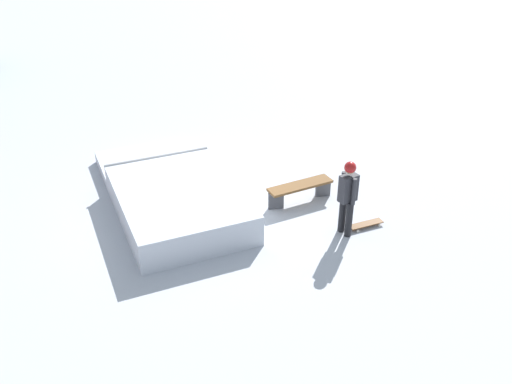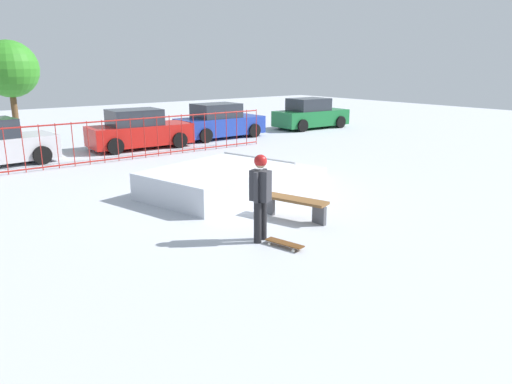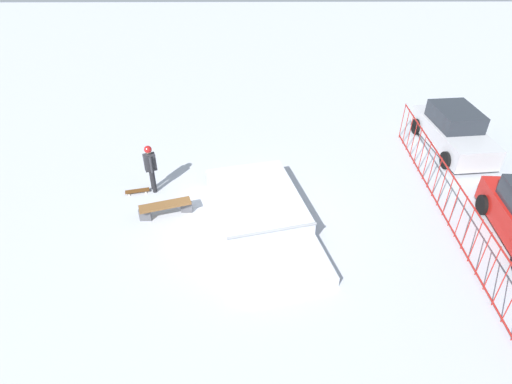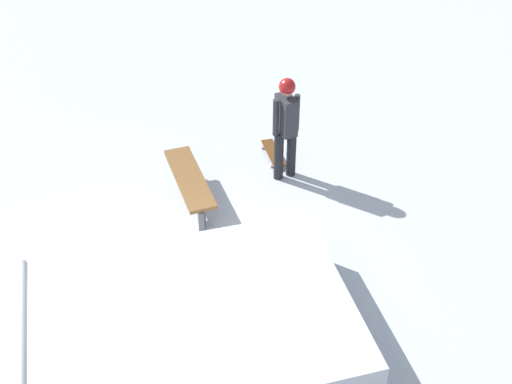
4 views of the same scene
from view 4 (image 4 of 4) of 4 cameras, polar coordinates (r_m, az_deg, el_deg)
ground_plane at (r=8.32m, az=-8.49°, el=-11.14°), size 60.00×60.00×0.00m
skate_ramp at (r=7.71m, az=-9.08°, el=-12.76°), size 5.87×3.83×0.74m
skater at (r=9.97m, az=2.62°, el=6.11°), size 0.41×0.44×1.73m
skateboard at (r=10.92m, az=1.49°, el=3.41°), size 0.40×0.82×0.09m
park_bench at (r=9.81m, az=-5.75°, el=0.76°), size 0.87×1.65×0.48m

